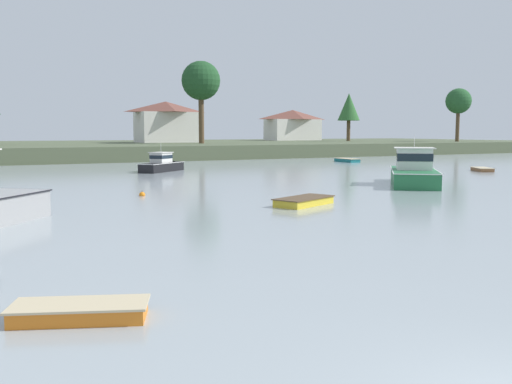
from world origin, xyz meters
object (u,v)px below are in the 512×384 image
object	(u,v)px
dinghy_orange	(80,314)
mooring_buoy_orange	(142,195)
dinghy_wood	(482,170)
cruiser_black	(164,167)
dinghy_yellow	(304,202)
dinghy_teal	(347,161)
cruiser_green	(413,176)

from	to	relation	value
dinghy_orange	mooring_buoy_orange	distance (m)	22.51
dinghy_wood	cruiser_black	xyz separation A→B (m)	(-27.81, 13.96, 0.30)
dinghy_wood	mooring_buoy_orange	xyz separation A→B (m)	(-35.39, -5.79, -0.06)
dinghy_orange	cruiser_black	world-z (taller)	cruiser_black
cruiser_black	dinghy_wood	bearing A→B (deg)	-26.66
dinghy_yellow	cruiser_black	world-z (taller)	cruiser_black
dinghy_yellow	cruiser_black	distance (m)	27.81
dinghy_teal	cruiser_green	distance (m)	29.45
dinghy_wood	mooring_buoy_orange	world-z (taller)	dinghy_wood
dinghy_yellow	cruiser_green	xyz separation A→B (m)	(13.81, 6.98, 0.43)
dinghy_teal	dinghy_yellow	size ratio (longest dim) A/B	0.96
dinghy_orange	dinghy_yellow	bearing A→B (deg)	44.45
dinghy_orange	cruiser_black	size ratio (longest dim) A/B	0.50
dinghy_teal	mooring_buoy_orange	world-z (taller)	dinghy_teal
dinghy_orange	cruiser_green	xyz separation A→B (m)	(27.39, 20.31, 0.45)
dinghy_wood	mooring_buoy_orange	size ratio (longest dim) A/B	7.95
dinghy_yellow	cruiser_black	size ratio (longest dim) A/B	0.67
dinghy_yellow	dinghy_wood	world-z (taller)	dinghy_yellow
dinghy_orange	mooring_buoy_orange	xyz separation A→B (m)	(7.10, 21.36, -0.06)
dinghy_orange	mooring_buoy_orange	size ratio (longest dim) A/B	7.13
dinghy_orange	dinghy_wood	distance (m)	50.43
dinghy_yellow	cruiser_green	distance (m)	15.48
dinghy_yellow	dinghy_teal	bearing A→B (deg)	51.10
dinghy_orange	dinghy_wood	size ratio (longest dim) A/B	0.90
dinghy_teal	mooring_buoy_orange	bearing A→B (deg)	-142.84
dinghy_teal	cruiser_black	size ratio (longest dim) A/B	0.64
cruiser_green	cruiser_black	world-z (taller)	cruiser_green
cruiser_black	cruiser_green	bearing A→B (deg)	-58.58
dinghy_orange	mooring_buoy_orange	world-z (taller)	dinghy_orange
cruiser_black	dinghy_yellow	bearing A→B (deg)	-92.26
dinghy_teal	dinghy_wood	world-z (taller)	dinghy_teal
dinghy_yellow	dinghy_orange	distance (m)	19.03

